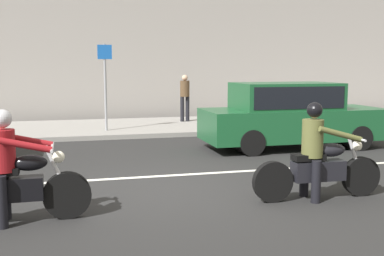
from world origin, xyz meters
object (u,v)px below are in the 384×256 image
object	(u,v)px
street_sign_post	(105,79)
pedestrian_bystander	(185,94)
parked_sedan_forest_green	(290,115)
motorcycle_with_rider_crimson	(12,177)
motorcycle_with_rider_olive	(318,160)

from	to	relation	value
street_sign_post	pedestrian_bystander	distance (m)	3.53
parked_sedan_forest_green	pedestrian_bystander	xyz separation A→B (m)	(-1.52, 5.41, 0.25)
parked_sedan_forest_green	street_sign_post	bearing A→B (deg)	141.11
parked_sedan_forest_green	street_sign_post	distance (m)	5.85
pedestrian_bystander	motorcycle_with_rider_crimson	bearing A→B (deg)	-116.06
street_sign_post	pedestrian_bystander	world-z (taller)	street_sign_post
motorcycle_with_rider_olive	motorcycle_with_rider_crimson	xyz separation A→B (m)	(-4.65, -0.01, 0.00)
street_sign_post	pedestrian_bystander	bearing A→B (deg)	30.83
motorcycle_with_rider_crimson	street_sign_post	distance (m)	8.47
motorcycle_with_rider_olive	street_sign_post	world-z (taller)	street_sign_post
motorcycle_with_rider_olive	parked_sedan_forest_green	world-z (taller)	parked_sedan_forest_green
motorcycle_with_rider_olive	pedestrian_bystander	bearing A→B (deg)	88.70
street_sign_post	pedestrian_bystander	xyz separation A→B (m)	(2.98, 1.78, -0.63)
motorcycle_with_rider_olive	street_sign_post	bearing A→B (deg)	108.63
pedestrian_bystander	motorcycle_with_rider_olive	bearing A→B (deg)	-91.30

